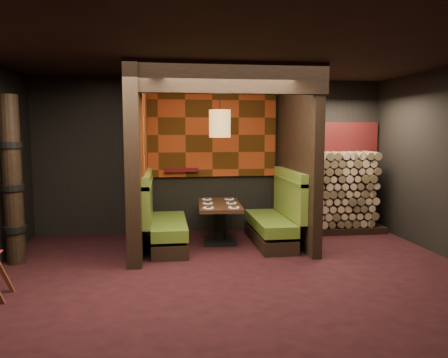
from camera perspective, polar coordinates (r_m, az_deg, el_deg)
floor at (r=5.78m, az=1.83°, el=-12.94°), size 6.50×5.50×0.02m
ceiling at (r=5.54m, az=1.94°, el=16.31°), size 6.50×5.50×0.02m
wall_back at (r=8.21m, az=-1.42°, el=3.03°), size 6.50×0.02×2.85m
wall_front at (r=2.82m, az=11.55°, el=-3.51°), size 6.50×0.02×2.85m
partition_left at (r=7.06m, az=-11.33°, el=2.36°), size 0.20×2.20×2.85m
partition_right at (r=7.44m, az=9.54°, el=2.60°), size 0.15×2.10×2.85m
header_beam at (r=6.19m, az=0.56°, el=13.12°), size 2.85×0.18×0.44m
tapa_back_panel at (r=8.14m, az=-1.56°, el=5.79°), size 2.40×0.06×1.55m
tapa_side_panel at (r=7.21m, az=-10.37°, el=5.85°), size 0.04×1.85×1.45m
lacquer_shelf at (r=8.07m, az=-5.56°, el=1.20°), size 0.60×0.12×0.07m
booth_bench_left at (r=7.19m, az=-8.05°, el=-5.76°), size 0.68×1.60×1.14m
booth_bench_right at (r=7.43m, az=6.79°, el=-5.35°), size 0.68×1.60×1.14m
dining_table at (r=7.42m, az=-0.59°, el=-4.98°), size 0.78×1.32×0.68m
place_settings at (r=7.37m, az=-0.59°, el=-3.12°), size 0.64×1.08×0.03m
pendant_lamp at (r=7.22m, az=-0.55°, el=7.25°), size 0.35×0.35×1.06m
totem_column at (r=6.85m, az=-25.90°, el=-0.28°), size 0.31×0.31×2.40m
firewood_stack at (r=8.45m, az=14.51°, el=-1.67°), size 1.73×0.70×1.50m
mosaic_header at (r=8.68m, az=13.87°, el=5.37°), size 1.83×0.10×0.56m
bay_front_post at (r=7.71m, az=9.60°, el=2.73°), size 0.08×0.08×2.85m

